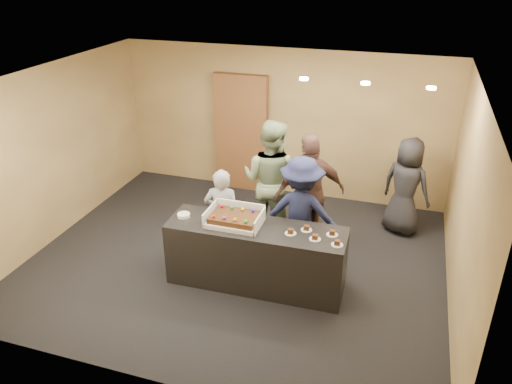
% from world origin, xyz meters
% --- Properties ---
extents(room, '(6.04, 6.00, 2.70)m').
position_xyz_m(room, '(0.00, 0.00, 1.35)').
color(room, black).
rests_on(room, ground).
extents(serving_counter, '(2.42, 0.75, 0.90)m').
position_xyz_m(serving_counter, '(0.45, -0.49, 0.45)').
color(serving_counter, black).
rests_on(serving_counter, floor).
extents(storage_cabinet, '(1.01, 0.15, 2.21)m').
position_xyz_m(storage_cabinet, '(-0.76, 2.41, 1.11)').
color(storage_cabinet, brown).
rests_on(storage_cabinet, floor).
extents(cake_box, '(0.73, 0.50, 0.21)m').
position_xyz_m(cake_box, '(0.15, -0.46, 0.95)').
color(cake_box, white).
rests_on(cake_box, serving_counter).
extents(sheet_cake, '(0.62, 0.43, 0.12)m').
position_xyz_m(sheet_cake, '(0.15, -0.49, 1.00)').
color(sheet_cake, '#311A0B').
rests_on(sheet_cake, cake_box).
extents(plate_stack, '(0.17, 0.17, 0.04)m').
position_xyz_m(plate_stack, '(-0.58, -0.51, 0.92)').
color(plate_stack, white).
rests_on(plate_stack, serving_counter).
extents(slice_a, '(0.15, 0.15, 0.07)m').
position_xyz_m(slice_a, '(0.93, -0.51, 0.92)').
color(slice_a, white).
rests_on(slice_a, serving_counter).
extents(slice_b, '(0.15, 0.15, 0.07)m').
position_xyz_m(slice_b, '(1.10, -0.36, 0.92)').
color(slice_b, white).
rests_on(slice_b, serving_counter).
extents(slice_c, '(0.15, 0.15, 0.07)m').
position_xyz_m(slice_c, '(1.26, -0.55, 0.92)').
color(slice_c, white).
rests_on(slice_c, serving_counter).
extents(slice_d, '(0.15, 0.15, 0.07)m').
position_xyz_m(slice_d, '(1.45, -0.38, 0.92)').
color(slice_d, white).
rests_on(slice_d, serving_counter).
extents(slice_e, '(0.15, 0.15, 0.07)m').
position_xyz_m(slice_e, '(1.55, -0.60, 0.92)').
color(slice_e, white).
rests_on(slice_e, serving_counter).
extents(person_server_grey, '(0.58, 0.43, 1.45)m').
position_xyz_m(person_server_grey, '(-0.20, -0.04, 0.73)').
color(person_server_grey, '#9A9A9F').
rests_on(person_server_grey, floor).
extents(person_sage_man, '(1.04, 0.86, 1.94)m').
position_xyz_m(person_sage_man, '(0.26, 0.86, 0.97)').
color(person_sage_man, gray).
rests_on(person_sage_man, floor).
extents(person_navy_man, '(1.13, 0.70, 1.68)m').
position_xyz_m(person_navy_man, '(0.90, 0.19, 0.84)').
color(person_navy_man, '#1B2044').
rests_on(person_navy_man, floor).
extents(person_brown_extra, '(1.17, 0.96, 1.86)m').
position_xyz_m(person_brown_extra, '(0.93, 0.64, 0.93)').
color(person_brown_extra, brown).
rests_on(person_brown_extra, floor).
extents(person_dark_suit, '(0.93, 0.79, 1.61)m').
position_xyz_m(person_dark_suit, '(2.29, 1.63, 0.81)').
color(person_dark_suit, '#242429').
rests_on(person_dark_suit, floor).
extents(ceiling_spotlights, '(1.72, 0.12, 0.03)m').
position_xyz_m(ceiling_spotlights, '(1.60, 0.50, 2.67)').
color(ceiling_spotlights, '#FFEAC6').
rests_on(ceiling_spotlights, ceiling).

